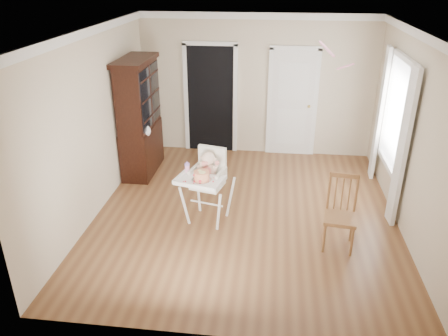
# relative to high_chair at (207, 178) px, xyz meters

# --- Properties ---
(floor) EXTENTS (5.00, 5.00, 0.00)m
(floor) POSITION_rel_high_chair_xyz_m (0.54, 0.27, -0.70)
(floor) COLOR brown
(floor) RESTS_ON ground
(ceiling) EXTENTS (5.00, 5.00, 0.00)m
(ceiling) POSITION_rel_high_chair_xyz_m (0.54, 0.27, 2.00)
(ceiling) COLOR white
(ceiling) RESTS_ON wall_back
(wall_back) EXTENTS (4.50, 0.00, 4.50)m
(wall_back) POSITION_rel_high_chair_xyz_m (0.54, 2.77, 0.65)
(wall_back) COLOR beige
(wall_back) RESTS_ON floor
(wall_left) EXTENTS (0.00, 5.00, 5.00)m
(wall_left) POSITION_rel_high_chair_xyz_m (-1.71, 0.27, 0.65)
(wall_left) COLOR beige
(wall_left) RESTS_ON floor
(wall_right) EXTENTS (0.00, 5.00, 5.00)m
(wall_right) POSITION_rel_high_chair_xyz_m (2.79, 0.27, 0.65)
(wall_right) COLOR beige
(wall_right) RESTS_ON floor
(crown_molding) EXTENTS (4.50, 5.00, 0.12)m
(crown_molding) POSITION_rel_high_chair_xyz_m (0.54, 0.27, 1.94)
(crown_molding) COLOR white
(crown_molding) RESTS_ON ceiling
(doorway) EXTENTS (1.06, 0.05, 2.22)m
(doorway) POSITION_rel_high_chair_xyz_m (-0.36, 2.76, 0.41)
(doorway) COLOR black
(doorway) RESTS_ON wall_back
(closet_door) EXTENTS (0.96, 0.09, 2.13)m
(closet_door) POSITION_rel_high_chair_xyz_m (1.24, 2.75, 0.32)
(closet_door) COLOR white
(closet_door) RESTS_ON wall_back
(window_right) EXTENTS (0.13, 1.84, 2.30)m
(window_right) POSITION_rel_high_chair_xyz_m (2.72, 1.07, 0.59)
(window_right) COLOR white
(window_right) RESTS_ON wall_right
(high_chair) EXTENTS (0.81, 0.93, 1.14)m
(high_chair) POSITION_rel_high_chair_xyz_m (0.00, 0.00, 0.00)
(high_chair) COLOR white
(high_chair) RESTS_ON floor
(baby) EXTENTS (0.31, 0.28, 0.46)m
(baby) POSITION_rel_high_chair_xyz_m (0.01, 0.03, 0.15)
(baby) COLOR beige
(baby) RESTS_ON high_chair
(cake) EXTENTS (0.28, 0.28, 0.13)m
(cake) POSITION_rel_high_chair_xyz_m (-0.04, -0.25, 0.15)
(cake) COLOR silver
(cake) RESTS_ON high_chair
(sippy_cup) EXTENTS (0.07, 0.07, 0.17)m
(sippy_cup) POSITION_rel_high_chair_xyz_m (-0.28, -0.03, 0.16)
(sippy_cup) COLOR pink
(sippy_cup) RESTS_ON high_chair
(china_cabinet) EXTENTS (0.54, 1.22, 2.07)m
(china_cabinet) POSITION_rel_high_chair_xyz_m (-1.45, 1.58, 0.33)
(china_cabinet) COLOR black
(china_cabinet) RESTS_ON floor
(dining_chair) EXTENTS (0.46, 0.46, 1.01)m
(dining_chair) POSITION_rel_high_chair_xyz_m (1.84, -0.43, -0.23)
(dining_chair) COLOR brown
(dining_chair) RESTS_ON floor
(streamer) EXTENTS (0.20, 0.47, 0.15)m
(streamer) POSITION_rel_high_chair_xyz_m (1.59, 0.84, 1.70)
(streamer) COLOR pink
(streamer) RESTS_ON ceiling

